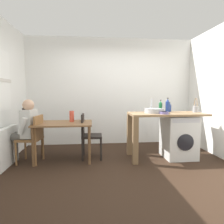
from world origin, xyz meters
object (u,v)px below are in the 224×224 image
at_px(dining_table, 64,127).
at_px(utensil_crock, 195,109).
at_px(chair_person_seat, 33,136).
at_px(bottle_tall_green, 161,107).
at_px(seated_person, 25,127).
at_px(washing_machine, 179,137).
at_px(bottle_clear_small, 170,108).
at_px(chair_opposite, 88,133).
at_px(mixing_bowl, 164,113).
at_px(bottle_squat_brown, 168,106).
at_px(vase, 72,116).

xyz_separation_m(dining_table, utensil_crock, (2.68, -0.05, 0.35)).
relative_size(chair_person_seat, bottle_tall_green, 3.50).
bearing_deg(seated_person, washing_machine, -82.33).
bearing_deg(bottle_clear_small, chair_opposite, -177.52).
relative_size(bottle_tall_green, mixing_bowl, 1.50).
bearing_deg(utensil_crock, washing_machine, -171.90).
xyz_separation_m(chair_opposite, bottle_tall_green, (1.50, 0.01, 0.53)).
height_order(chair_person_seat, bottle_squat_brown, bottle_squat_brown).
height_order(bottle_squat_brown, vase, bottle_squat_brown).
distance_m(dining_table, vase, 0.27).
height_order(bottle_squat_brown, mixing_bowl, bottle_squat_brown).
relative_size(bottle_tall_green, vase, 1.17).
xyz_separation_m(bottle_tall_green, bottle_clear_small, (0.22, 0.06, -0.03)).
bearing_deg(dining_table, mixing_bowl, -8.86).
relative_size(chair_opposite, seated_person, 0.75).
bearing_deg(chair_person_seat, seated_person, 90.00).
distance_m(dining_table, bottle_clear_small, 2.23).
bearing_deg(chair_person_seat, mixing_bowl, -86.46).
bearing_deg(bottle_tall_green, vase, 178.88).
height_order(washing_machine, utensil_crock, utensil_crock).
distance_m(chair_person_seat, bottle_clear_small, 2.80).
bearing_deg(chair_person_seat, chair_opposite, -73.04).
height_order(chair_opposite, bottle_clear_small, bottle_clear_small).
height_order(bottle_clear_small, utensil_crock, utensil_crock).
bearing_deg(utensil_crock, mixing_bowl, -161.84).
distance_m(bottle_tall_green, utensil_crock, 0.71).
xyz_separation_m(dining_table, mixing_bowl, (1.92, -0.30, 0.30)).
bearing_deg(chair_opposite, washing_machine, 87.03).
xyz_separation_m(bottle_tall_green, utensil_crock, (0.70, -0.11, -0.05)).
relative_size(chair_person_seat, chair_opposite, 1.00).
relative_size(dining_table, vase, 5.00).
bearing_deg(dining_table, seated_person, -172.89).
height_order(mixing_bowl, utensil_crock, utensil_crock).
bearing_deg(dining_table, chair_person_seat, -168.59).
distance_m(dining_table, bottle_squat_brown, 2.14).
xyz_separation_m(bottle_clear_small, utensil_crock, (0.48, -0.18, -0.02)).
xyz_separation_m(dining_table, seated_person, (-0.71, -0.09, 0.03)).
bearing_deg(chair_opposite, seated_person, -81.41).
height_order(dining_table, bottle_clear_small, bottle_clear_small).
relative_size(utensil_crock, vase, 1.36).
xyz_separation_m(chair_person_seat, seated_person, (-0.16, 0.02, 0.16)).
bearing_deg(washing_machine, chair_opposite, 175.23).
height_order(washing_machine, mixing_bowl, mixing_bowl).
distance_m(chair_person_seat, washing_machine, 2.86).
xyz_separation_m(seated_person, washing_machine, (3.02, -0.01, -0.24)).
height_order(chair_person_seat, bottle_tall_green, bottle_tall_green).
height_order(bottle_tall_green, vase, bottle_tall_green).
bearing_deg(washing_machine, mixing_bowl, -153.39).
height_order(dining_table, bottle_tall_green, bottle_tall_green).
relative_size(seated_person, bottle_clear_small, 6.10).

